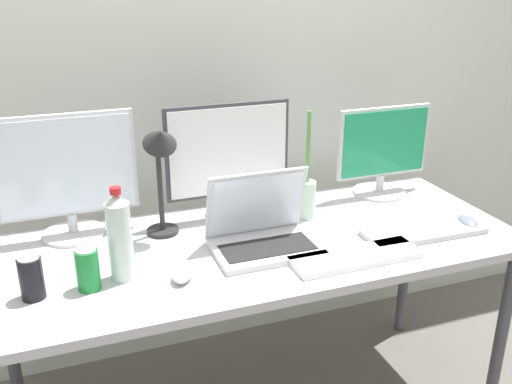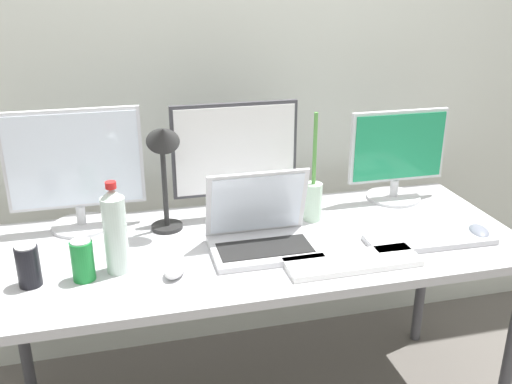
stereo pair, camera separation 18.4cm
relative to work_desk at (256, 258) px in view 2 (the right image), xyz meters
The scene contains 15 objects.
wall_back 0.86m from the work_desk, 90.00° to the left, with size 7.00×0.08×2.60m, color silver.
work_desk is the anchor object (origin of this frame).
monitor_left 0.69m from the work_desk, 154.98° to the left, with size 0.46×0.21×0.43m.
monitor_center 0.38m from the work_desk, 93.72° to the left, with size 0.46×0.17×0.42m.
monitor_right 0.71m from the work_desk, 21.23° to the left, with size 0.39×0.21×0.36m.
laptop_silver 0.13m from the work_desk, 80.35° to the right, with size 0.34×0.24×0.25m.
keyboard_main 0.35m from the work_desk, 42.27° to the right, with size 0.42×0.13×0.02m, color white.
keyboard_aux 0.59m from the work_desk, 14.27° to the right, with size 0.43×0.14×0.02m, color #B2B2B7.
mouse_by_keyboard 0.34m from the work_desk, 151.57° to the right, with size 0.06×0.11×0.04m, color silver.
mouse_by_laptop 0.77m from the work_desk, 10.77° to the right, with size 0.07×0.11×0.03m, color slate.
water_bottle 0.50m from the work_desk, 169.00° to the right, with size 0.07×0.07×0.29m.
soda_can_near_keyboard 0.72m from the work_desk, behind, with size 0.07×0.07×0.13m.
soda_can_by_laptop 0.58m from the work_desk, 168.12° to the right, with size 0.07×0.07×0.13m.
bamboo_vase 0.31m from the work_desk, 27.98° to the left, with size 0.07×0.07×0.40m.
desk_lamp 0.46m from the work_desk, 153.76° to the left, with size 0.11×0.18×0.41m.
Camera 2 is at (-0.42, -1.67, 1.59)m, focal length 40.00 mm.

